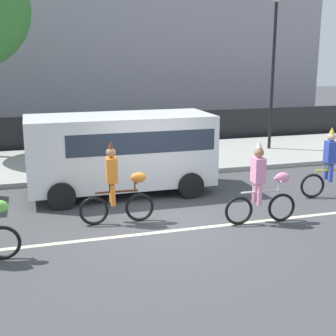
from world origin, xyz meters
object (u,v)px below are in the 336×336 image
at_px(parade_cyclist_pink, 262,188).
at_px(parked_van_white, 123,148).
at_px(parade_cyclist_orange, 117,188).
at_px(parade_cyclist_cobalt, 333,167).
at_px(street_lamp_post, 274,49).

height_order(parade_cyclist_pink, parked_van_white, parked_van_white).
height_order(parade_cyclist_orange, parade_cyclist_pink, same).
bearing_deg(parade_cyclist_orange, parade_cyclist_cobalt, 3.09).
distance_m(parade_cyclist_orange, parade_cyclist_cobalt, 5.93).
bearing_deg(parade_cyclist_pink, parked_van_white, 127.54).
bearing_deg(parade_cyclist_orange, parade_cyclist_pink, -16.61).
bearing_deg(street_lamp_post, parade_cyclist_orange, -139.33).
relative_size(parked_van_white, street_lamp_post, 0.85).
distance_m(parade_cyclist_cobalt, street_lamp_post, 6.82).
height_order(parade_cyclist_orange, street_lamp_post, street_lamp_post).
bearing_deg(parade_cyclist_pink, parade_cyclist_cobalt, 24.40).
distance_m(parade_cyclist_cobalt, parked_van_white, 5.70).
bearing_deg(street_lamp_post, parade_cyclist_cobalt, -102.64).
bearing_deg(parade_cyclist_orange, street_lamp_post, 40.67).
xyz_separation_m(parked_van_white, street_lamp_post, (6.63, 3.87, 2.71)).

